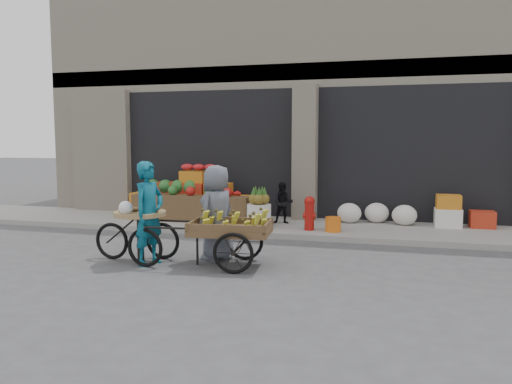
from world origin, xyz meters
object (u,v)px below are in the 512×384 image
(fire_hydrant, at_px, (309,212))
(orange_bucket, at_px, (333,224))
(banana_cart, at_px, (228,226))
(tricycle_cart, at_px, (140,228))
(vendor_woman, at_px, (149,213))
(vendor_grey, at_px, (217,213))
(pineapple_bin, at_px, (259,216))
(seated_person, at_px, (283,203))

(fire_hydrant, distance_m, orange_bucket, 0.55)
(fire_hydrant, bearing_deg, banana_cart, -106.46)
(tricycle_cart, bearing_deg, fire_hydrant, 55.02)
(orange_bucket, relative_size, banana_cart, 0.15)
(banana_cart, relative_size, vendor_woman, 1.32)
(vendor_woman, height_order, vendor_grey, vendor_woman)
(banana_cart, xyz_separation_m, tricycle_cart, (-1.48, -0.11, -0.08))
(orange_bucket, relative_size, tricycle_cart, 0.22)
(orange_bucket, xyz_separation_m, vendor_woman, (-2.59, -3.00, 0.56))
(pineapple_bin, relative_size, fire_hydrant, 0.73)
(fire_hydrant, height_order, vendor_woman, vendor_woman)
(tricycle_cart, bearing_deg, orange_bucket, 48.99)
(pineapple_bin, relative_size, vendor_grey, 0.33)
(pineapple_bin, height_order, vendor_woman, vendor_woman)
(orange_bucket, distance_m, tricycle_cart, 4.05)
(pineapple_bin, bearing_deg, seated_person, 56.31)
(fire_hydrant, relative_size, tricycle_cart, 0.49)
(vendor_grey, bearing_deg, banana_cart, 60.73)
(seated_person, relative_size, tricycle_cart, 0.65)
(vendor_grey, bearing_deg, seated_person, -167.37)
(orange_bucket, relative_size, vendor_grey, 0.20)
(orange_bucket, height_order, banana_cart, banana_cart)
(vendor_woman, xyz_separation_m, vendor_grey, (0.93, 0.59, -0.04))
(fire_hydrant, relative_size, banana_cart, 0.33)
(pineapple_bin, relative_size, seated_person, 0.56)
(fire_hydrant, bearing_deg, pineapple_bin, 177.40)
(pineapple_bin, relative_size, tricycle_cart, 0.36)
(fire_hydrant, bearing_deg, orange_bucket, -5.71)
(fire_hydrant, relative_size, vendor_grey, 0.45)
(orange_bucket, distance_m, vendor_grey, 2.97)
(seated_person, bearing_deg, vendor_woman, -120.60)
(fire_hydrant, relative_size, vendor_woman, 0.43)
(orange_bucket, height_order, tricycle_cart, tricycle_cart)
(fire_hydrant, height_order, orange_bucket, fire_hydrant)
(vendor_woman, xyz_separation_m, tricycle_cart, (-0.23, 0.10, -0.26))
(seated_person, xyz_separation_m, vendor_grey, (-0.46, -3.10, 0.21))
(orange_bucket, height_order, vendor_grey, vendor_grey)
(vendor_woman, relative_size, tricycle_cart, 1.15)
(pineapple_bin, xyz_separation_m, fire_hydrant, (1.10, -0.05, 0.13))
(orange_bucket, relative_size, seated_person, 0.34)
(orange_bucket, distance_m, banana_cart, 3.11)
(fire_hydrant, distance_m, banana_cart, 2.96)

